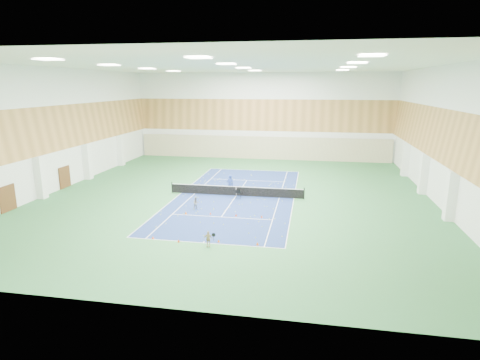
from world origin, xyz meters
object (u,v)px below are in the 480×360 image
child_court (196,203)px  ball_cart (238,194)px  child_apron (208,239)px  tennis_net (236,190)px  coach (230,184)px

child_court → ball_cart: child_court is taller
child_court → child_apron: (3.06, -7.68, -0.00)m
child_apron → ball_cart: size_ratio=1.27×
child_court → child_apron: bearing=-102.0°
child_apron → tennis_net: bearing=82.5°
tennis_net → child_apron: size_ratio=12.06×
child_court → child_apron: size_ratio=1.00×
coach → tennis_net: bearing=119.2°
tennis_net → child_apron: tennis_net is taller
tennis_net → ball_cart: (0.36, -0.81, -0.13)m
ball_cart → coach: bearing=122.2°
tennis_net → ball_cart: size_ratio=15.36×
coach → child_court: size_ratio=1.78×
coach → child_court: coach is taller
tennis_net → child_court: tennis_net is taller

